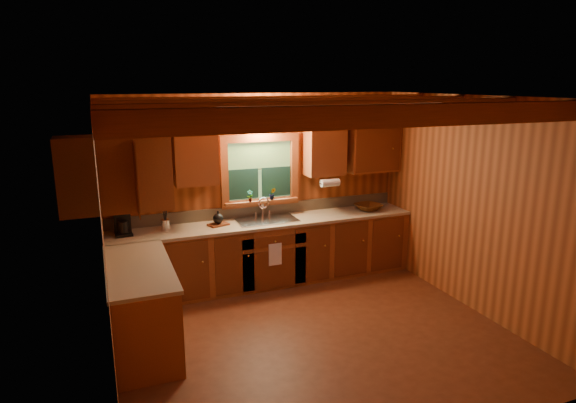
# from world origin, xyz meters

# --- Properties ---
(room) EXTENTS (4.20, 4.20, 4.20)m
(room) POSITION_xyz_m (0.00, 0.00, 1.30)
(room) COLOR #5B2A16
(room) RESTS_ON ground
(ceiling_beams) EXTENTS (4.20, 2.54, 0.18)m
(ceiling_beams) POSITION_xyz_m (0.00, 0.00, 2.49)
(ceiling_beams) COLOR brown
(ceiling_beams) RESTS_ON room
(base_cabinets) EXTENTS (4.20, 2.22, 0.86)m
(base_cabinets) POSITION_xyz_m (-0.49, 1.28, 0.43)
(base_cabinets) COLOR brown
(base_cabinets) RESTS_ON ground
(countertop) EXTENTS (4.20, 2.24, 0.04)m
(countertop) POSITION_xyz_m (-0.48, 1.29, 0.88)
(countertop) COLOR tan
(countertop) RESTS_ON base_cabinets
(backsplash) EXTENTS (4.20, 0.02, 0.16)m
(backsplash) POSITION_xyz_m (0.00, 1.89, 0.98)
(backsplash) COLOR tan
(backsplash) RESTS_ON room
(dishwasher_panel) EXTENTS (0.02, 0.60, 0.80)m
(dishwasher_panel) POSITION_xyz_m (-1.47, 0.68, 0.43)
(dishwasher_panel) COLOR white
(dishwasher_panel) RESTS_ON base_cabinets
(upper_cabinets) EXTENTS (4.19, 1.77, 0.78)m
(upper_cabinets) POSITION_xyz_m (-0.56, 1.42, 1.84)
(upper_cabinets) COLOR brown
(upper_cabinets) RESTS_ON room
(window) EXTENTS (1.12, 0.08, 1.00)m
(window) POSITION_xyz_m (0.00, 1.87, 1.53)
(window) COLOR brown
(window) RESTS_ON room
(window_sill) EXTENTS (1.06, 0.14, 0.04)m
(window_sill) POSITION_xyz_m (0.00, 1.82, 1.12)
(window_sill) COLOR brown
(window_sill) RESTS_ON room
(wall_sconce) EXTENTS (0.45, 0.21, 0.17)m
(wall_sconce) POSITION_xyz_m (0.00, 1.75, 2.16)
(wall_sconce) COLOR black
(wall_sconce) RESTS_ON room
(paper_towel_roll) EXTENTS (0.27, 0.11, 0.11)m
(paper_towel_roll) POSITION_xyz_m (0.92, 1.53, 1.37)
(paper_towel_roll) COLOR white
(paper_towel_roll) RESTS_ON upper_cabinets
(dish_towel) EXTENTS (0.18, 0.01, 0.30)m
(dish_towel) POSITION_xyz_m (0.00, 1.26, 0.52)
(dish_towel) COLOR white
(dish_towel) RESTS_ON base_cabinets
(sink) EXTENTS (0.82, 0.48, 0.43)m
(sink) POSITION_xyz_m (0.00, 1.60, 0.86)
(sink) COLOR silver
(sink) RESTS_ON countertop
(coffee_maker) EXTENTS (0.20, 0.25, 0.35)m
(coffee_maker) POSITION_xyz_m (-1.87, 1.67, 1.07)
(coffee_maker) COLOR black
(coffee_maker) RESTS_ON countertop
(utensil_crock) EXTENTS (0.11, 0.11, 0.31)m
(utensil_crock) POSITION_xyz_m (-1.35, 1.65, 0.98)
(utensil_crock) COLOR silver
(utensil_crock) RESTS_ON countertop
(cutting_board) EXTENTS (0.30, 0.25, 0.02)m
(cutting_board) POSITION_xyz_m (-0.67, 1.62, 0.91)
(cutting_board) COLOR #602B14
(cutting_board) RESTS_ON countertop
(teakettle) EXTENTS (0.14, 0.14, 0.17)m
(teakettle) POSITION_xyz_m (-0.67, 1.62, 0.99)
(teakettle) COLOR black
(teakettle) RESTS_ON cutting_board
(wicker_basket) EXTENTS (0.43, 0.43, 0.09)m
(wicker_basket) POSITION_xyz_m (1.58, 1.57, 0.95)
(wicker_basket) COLOR #48230C
(wicker_basket) RESTS_ON countertop
(potted_plant_left) EXTENTS (0.09, 0.06, 0.16)m
(potted_plant_left) POSITION_xyz_m (-0.18, 1.78, 1.22)
(potted_plant_left) COLOR #602B14
(potted_plant_left) RESTS_ON window_sill
(potted_plant_right) EXTENTS (0.11, 0.10, 0.17)m
(potted_plant_right) POSITION_xyz_m (0.15, 1.79, 1.22)
(potted_plant_right) COLOR #602B14
(potted_plant_right) RESTS_ON window_sill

